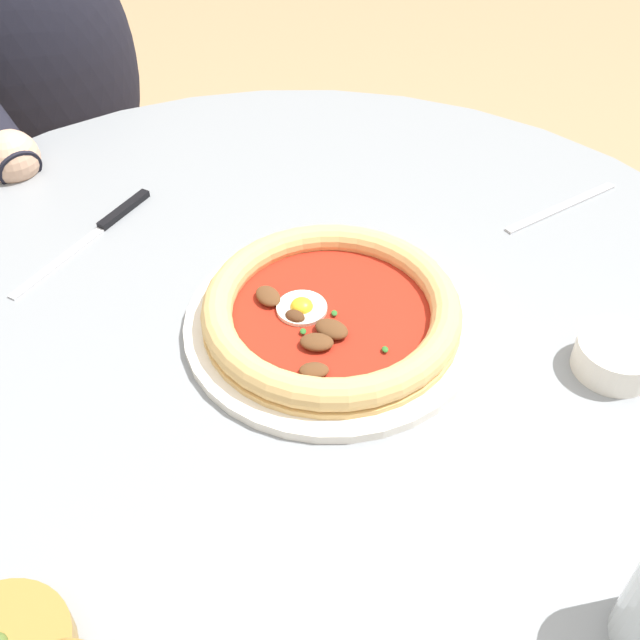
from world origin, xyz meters
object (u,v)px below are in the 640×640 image
Objects in this scene: steak_knife at (104,225)px; ramekin_capers at (616,355)px; cafe_chair_diner at (33,136)px; pizza_on_plate at (331,313)px; fork_utensil at (561,207)px; diner_person at (63,183)px; dining_table at (294,430)px.

steak_knife is 2.43× the size of ramekin_capers.
cafe_chair_diner is (-0.59, -0.23, -0.20)m from steak_knife.
fork_utensil is (-0.17, 0.30, -0.02)m from pizza_on_plate.
ramekin_capers is at bearing 41.94° from diner_person.
steak_knife is (-0.21, -0.20, 0.14)m from dining_table.
ramekin_capers is at bearing 78.20° from dining_table.
diner_person reaches higher than steak_knife.
fork_utensil is at bearing 119.81° from dining_table.
cafe_chair_diner reaches higher than steak_knife.
diner_person is at bearing -148.12° from pizza_on_plate.
ramekin_capers is at bearing -9.31° from fork_utensil.
steak_knife is at bearing -92.00° from fork_utensil.
diner_person reaches higher than pizza_on_plate.
diner_person is (-0.65, -0.41, -0.24)m from pizza_on_plate.
cafe_chair_diner reaches higher than pizza_on_plate.
diner_person reaches higher than fork_utensil.
cafe_chair_diner is at bearing -158.50° from steak_knife.
diner_person is 1.32× the size of cafe_chair_diner.
steak_knife is at bearing 21.50° from cafe_chair_diner.
fork_utensil is 0.18× the size of cafe_chair_diner.
pizza_on_plate is at bearing -59.82° from fork_utensil.
fork_utensil is (-0.26, 0.04, -0.02)m from ramekin_capers.
pizza_on_plate is (-0.02, 0.04, 0.15)m from dining_table.
diner_person reaches higher than cafe_chair_diner.
dining_table is 0.34m from ramekin_capers.
dining_table is at bearing -101.80° from ramekin_capers.
dining_table is 1.22× the size of cafe_chair_diner.
fork_utensil is 1.01m from cafe_chair_diner.
dining_table is 0.77m from diner_person.
ramekin_capers is 0.09× the size of cafe_chair_diner.
diner_person is (-0.74, -0.66, -0.24)m from ramekin_capers.
pizza_on_plate reaches higher than fork_utensil.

